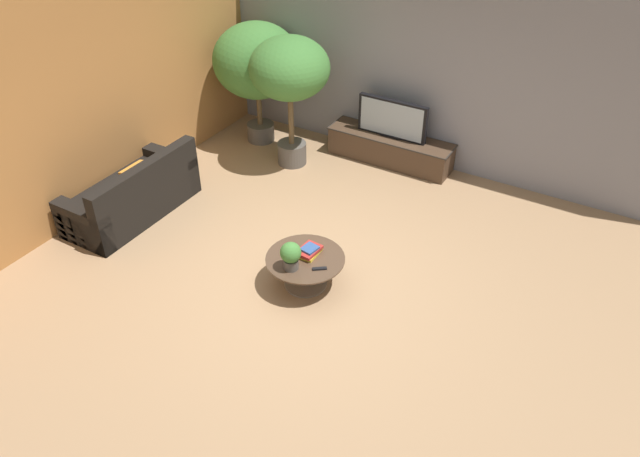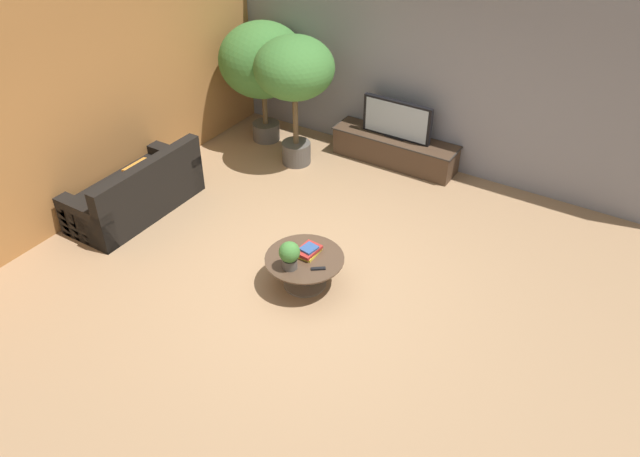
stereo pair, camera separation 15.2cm
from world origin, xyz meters
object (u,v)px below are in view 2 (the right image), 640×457
object	(u,v)px
media_console	(395,149)
television	(397,120)
coffee_table	(305,266)
potted_palm_corner	(294,73)
potted_plant_tabletop	(290,254)
couch_by_wall	(137,193)
potted_palm_tall	(262,62)

from	to	relation	value
media_console	television	size ratio (longest dim) A/B	1.79
coffee_table	potted_palm_corner	distance (m)	3.07
potted_plant_tabletop	coffee_table	bearing A→B (deg)	80.48
potted_palm_corner	couch_by_wall	bearing A→B (deg)	-115.31
potted_palm_corner	coffee_table	bearing A→B (deg)	-54.17
television	couch_by_wall	distance (m)	3.84
television	potted_palm_tall	xyz separation A→B (m)	(-2.10, -0.41, 0.58)
television	couch_by_wall	world-z (taller)	television
potted_palm_corner	television	bearing A→B (deg)	31.96
television	couch_by_wall	bearing A→B (deg)	-127.49
couch_by_wall	potted_palm_tall	xyz separation A→B (m)	(0.22, 2.61, 1.01)
coffee_table	couch_by_wall	distance (m)	2.72
couch_by_wall	potted_plant_tabletop	size ratio (longest dim) A/B	5.42
coffee_table	potted_palm_tall	xyz separation A→B (m)	(-2.50, 2.68, 1.03)
couch_by_wall	potted_plant_tabletop	xyz separation A→B (m)	(2.68, -0.30, 0.29)
potted_palm_tall	potted_plant_tabletop	world-z (taller)	potted_palm_tall
media_console	coffee_table	size ratio (longest dim) A/B	2.14
potted_palm_tall	potted_plant_tabletop	size ratio (longest dim) A/B	5.65
coffee_table	couch_by_wall	bearing A→B (deg)	178.56
television	couch_by_wall	xyz separation A→B (m)	(-2.32, -3.02, -0.43)
media_console	coffee_table	distance (m)	3.12
potted_palm_tall	potted_plant_tabletop	distance (m)	3.88
media_console	potted_palm_tall	world-z (taller)	potted_palm_tall
potted_palm_corner	potted_plant_tabletop	distance (m)	3.13
coffee_table	potted_palm_corner	size ratio (longest dim) A/B	0.46
media_console	coffee_table	bearing A→B (deg)	-82.59
television	potted_plant_tabletop	world-z (taller)	television
television	potted_plant_tabletop	xyz separation A→B (m)	(0.36, -3.32, -0.14)
television	potted_palm_corner	distance (m)	1.65
television	coffee_table	world-z (taller)	television
media_console	potted_palm_corner	size ratio (longest dim) A/B	0.99
media_console	potted_palm_corner	bearing A→B (deg)	-147.98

